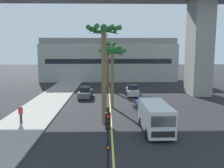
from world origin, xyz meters
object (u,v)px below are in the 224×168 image
Objects in this scene: palm_tree_far_median at (108,52)px; pedestrian_mid_block at (21,114)px; palm_tree_farthest_median at (112,58)px; car_queue_second at (85,93)px; palm_tree_near_median at (104,48)px; car_queue_third at (146,106)px; car_queue_front at (132,91)px; traffic_light_median_near at (108,140)px; palm_tree_mid_median at (113,55)px; delivery_van at (155,117)px.

palm_tree_far_median reaches higher than pedestrian_mid_block.
car_queue_second is at bearing 122.19° from palm_tree_farthest_median.
palm_tree_near_median is at bearing 2.37° from pedestrian_mid_block.
car_queue_second and car_queue_third have the same top height.
palm_tree_far_median is (0.49, 21.83, -0.52)m from palm_tree_near_median.
car_queue_front is at bearing 50.13° from pedestrian_mid_block.
car_queue_third is (0.43, -9.76, 0.00)m from car_queue_front.
palm_tree_near_median reaches higher than car_queue_third.
palm_tree_mid_median is (0.89, 27.72, 3.29)m from traffic_light_median_near.
pedestrian_mid_block is at bearing 125.63° from traffic_light_median_near.
car_queue_second is 10.89m from car_queue_third.
palm_tree_farthest_median is (-3.35, 8.64, 4.54)m from delivery_van.
traffic_light_median_near is 33.27m from palm_tree_far_median.
palm_tree_near_median reaches higher than delivery_van.
palm_tree_mid_median reaches higher than car_queue_third.
car_queue_third is at bearing -77.55° from palm_tree_far_median.
palm_tree_mid_median is (-3.29, 12.68, 5.29)m from car_queue_third.
palm_tree_farthest_median is (-3.61, 2.25, 5.11)m from car_queue_third.
palm_tree_far_median is at bearing 98.67° from delivery_van.
delivery_van is (-0.26, -6.39, 0.57)m from car_queue_third.
car_queue_third is 0.99× the size of traffic_light_median_near.
delivery_van is 1.26× the size of traffic_light_median_near.
pedestrian_mid_block is (-12.01, -4.11, 0.28)m from car_queue_third.
traffic_light_median_near is at bearing -91.87° from palm_tree_farthest_median.
car_queue_front is 15.42m from palm_tree_near_median.
car_queue_third is 0.59× the size of palm_tree_farthest_median.
car_queue_second is 8.59m from palm_tree_farthest_median.
traffic_light_median_near is 0.57× the size of palm_tree_mid_median.
delivery_van reaches higher than car_queue_second.
traffic_light_median_near is (-3.75, -24.80, 1.99)m from car_queue_front.
car_queue_third is (7.29, -8.09, 0.00)m from car_queue_second.
car_queue_second is 23.42m from traffic_light_median_near.
palm_tree_farthest_median is at bearing 148.12° from car_queue_third.
palm_tree_mid_median is 4.57× the size of pedestrian_mid_block.
delivery_van is 10.32m from palm_tree_farthest_median.
traffic_light_median_near is (3.11, -23.12, 1.99)m from car_queue_second.
palm_tree_far_median is 1.18× the size of palm_tree_farthest_median.
palm_tree_far_median is (-3.98, 18.03, 5.62)m from car_queue_third.
car_queue_second is 0.98× the size of traffic_light_median_near.
palm_tree_near_median reaches higher than car_queue_front.
palm_tree_near_median reaches higher than pedestrian_mid_block.
palm_tree_farthest_median is (-0.32, -10.44, -0.18)m from palm_tree_mid_median.
pedestrian_mid_block is at bearing 168.99° from delivery_van.
palm_tree_near_median is 1.21× the size of palm_tree_mid_median.
pedestrian_mid_block is (-4.72, -12.20, 0.28)m from car_queue_second.
palm_tree_mid_median is (-2.86, 2.92, 5.29)m from car_queue_front.
palm_tree_near_median reaches higher than palm_tree_mid_median.
traffic_light_median_near is 13.56m from pedestrian_mid_block.
palm_tree_farthest_median is (0.86, 6.04, -1.03)m from palm_tree_near_median.
palm_tree_far_median is 24.15m from pedestrian_mid_block.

